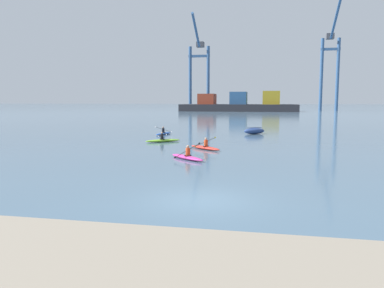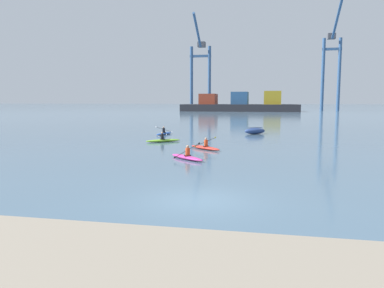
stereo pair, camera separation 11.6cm
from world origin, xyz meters
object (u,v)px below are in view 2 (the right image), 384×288
object	(u,v)px
container_barge	(241,105)
capsized_dinghy	(255,131)
gantry_crane_west	(200,66)
kayak_lime	(163,140)
kayak_red	(205,147)
kayak_magenta	(187,157)
gantry_crane_west_mid	(332,61)
kayak_blue	(164,133)

from	to	relation	value
container_barge	capsized_dinghy	xyz separation A→B (m)	(8.35, -91.33, -2.01)
gantry_crane_west	kayak_lime	xyz separation A→B (m)	(16.45, -110.50, -16.59)
container_barge	kayak_red	world-z (taller)	container_barge
container_barge	gantry_crane_west	world-z (taller)	gantry_crane_west
gantry_crane_west	container_barge	bearing A→B (deg)	-29.12
gantry_crane_west	kayak_magenta	size ratio (longest dim) A/B	11.73
gantry_crane_west_mid	kayak_red	size ratio (longest dim) A/B	12.47
container_barge	capsized_dinghy	world-z (taller)	container_barge
gantry_crane_west	kayak_magenta	xyz separation A→B (m)	(20.84, -120.28, -16.59)
container_barge	kayak_magenta	size ratio (longest dim) A/B	14.11
kayak_blue	kayak_magenta	size ratio (longest dim) A/B	1.19
kayak_magenta	gantry_crane_west	bearing A→B (deg)	99.83
kayak_blue	kayak_lime	size ratio (longest dim) A/B	1.11
kayak_red	kayak_magenta	xyz separation A→B (m)	(-0.35, -5.26, -0.00)
gantry_crane_west_mid	kayak_lime	size ratio (longest dim) A/B	11.97
capsized_dinghy	kayak_lime	world-z (taller)	kayak_lime
kayak_blue	kayak_magenta	world-z (taller)	kayak_magenta
container_barge	kayak_blue	xyz separation A→B (m)	(-1.67, -94.26, -2.18)
kayak_red	kayak_blue	distance (m)	13.51
capsized_dinghy	kayak_red	distance (m)	15.06
kayak_lime	kayak_blue	bearing A→B (deg)	104.99
gantry_crane_west_mid	capsized_dinghy	world-z (taller)	gantry_crane_west_mid
kayak_lime	kayak_magenta	distance (m)	10.72
gantry_crane_west	kayak_magenta	world-z (taller)	gantry_crane_west
capsized_dinghy	kayak_blue	world-z (taller)	kayak_blue
container_barge	kayak_magenta	xyz separation A→B (m)	(4.65, -111.27, -2.18)
container_barge	gantry_crane_west_mid	distance (m)	38.31
gantry_crane_west	kayak_lime	world-z (taller)	gantry_crane_west
container_barge	gantry_crane_west_mid	world-z (taller)	gantry_crane_west_mid
gantry_crane_west	kayak_red	size ratio (longest dim) A/B	11.48
container_barge	kayak_blue	size ratio (longest dim) A/B	11.89
kayak_lime	gantry_crane_west_mid	bearing A→B (deg)	74.47
capsized_dinghy	kayak_blue	size ratio (longest dim) A/B	0.80
gantry_crane_west	kayak_blue	xyz separation A→B (m)	(14.51, -103.27, -16.59)
kayak_lime	kayak_magenta	bearing A→B (deg)	-65.82
gantry_crane_west_mid	kayak_magenta	world-z (taller)	gantry_crane_west_mid
gantry_crane_west_mid	kayak_red	bearing A→B (deg)	-102.83
capsized_dinghy	kayak_blue	bearing A→B (deg)	-163.70
kayak_red	kayak_magenta	size ratio (longest dim) A/B	1.02
capsized_dinghy	kayak_magenta	world-z (taller)	kayak_magenta
container_barge	gantry_crane_west	bearing A→B (deg)	150.88
gantry_crane_west_mid	kayak_blue	distance (m)	114.25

